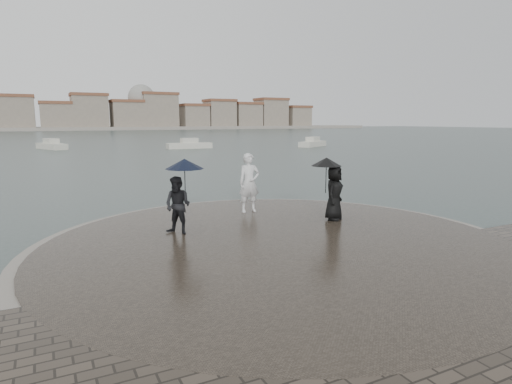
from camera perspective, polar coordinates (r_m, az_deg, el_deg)
ground at (r=8.50m, az=15.13°, el=-14.56°), size 400.00×400.00×0.00m
kerb_ring at (r=11.12m, az=3.03°, el=-7.57°), size 12.50×12.50×0.32m
quay_tip at (r=11.11m, az=3.03°, el=-7.46°), size 11.90×11.90×0.36m
statue at (r=14.38m, az=-0.90°, el=1.24°), size 0.78×0.56×1.99m
visitor_left at (r=11.79m, az=-10.12°, el=-0.09°), size 1.26×1.11×2.04m
visitor_right at (r=13.40m, az=10.14°, el=0.86°), size 1.22×1.04×1.95m
far_skyline at (r=166.46m, az=-27.32°, el=9.21°), size 260.00×20.00×37.00m
boats at (r=54.93m, az=-8.96°, el=6.21°), size 35.83×14.75×1.50m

